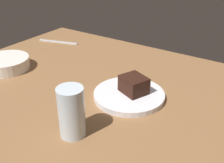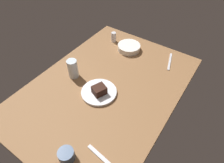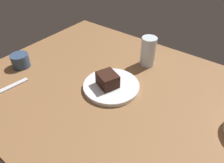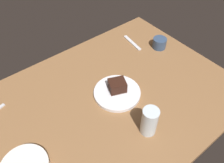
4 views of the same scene
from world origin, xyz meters
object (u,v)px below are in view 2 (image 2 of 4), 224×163
at_px(dessert_plate, 99,92).
at_px(dessert_spoon, 100,156).
at_px(chocolate_cake_slice, 99,90).
at_px(coffee_cup, 66,155).
at_px(water_glass, 73,69).
at_px(butter_knife, 170,61).
at_px(salt_shaker, 114,37).
at_px(side_bowl, 129,47).

xyz_separation_m(dessert_plate, dessert_spoon, (-0.31, -0.24, -0.00)).
xyz_separation_m(chocolate_cake_slice, coffee_cup, (-0.39, -0.11, -0.01)).
relative_size(water_glass, butter_knife, 0.67).
distance_m(salt_shaker, butter_knife, 0.47).
xyz_separation_m(chocolate_cake_slice, dessert_spoon, (-0.30, -0.23, -0.04)).
relative_size(water_glass, coffee_cup, 1.71).
bearing_deg(dessert_plate, salt_shaker, 24.93).
bearing_deg(water_glass, coffee_cup, -141.17).
bearing_deg(salt_shaker, butter_knife, -88.50).
relative_size(dessert_plate, butter_knife, 1.13).
distance_m(chocolate_cake_slice, dessert_spoon, 0.38).
distance_m(coffee_cup, dessert_spoon, 0.15).
xyz_separation_m(dessert_plate, coffee_cup, (-0.40, -0.12, 0.02)).
relative_size(salt_shaker, dessert_spoon, 0.51).
distance_m(chocolate_cake_slice, coffee_cup, 0.41).
distance_m(dessert_plate, chocolate_cake_slice, 0.04).
xyz_separation_m(water_glass, dessert_spoon, (-0.34, -0.46, -0.06)).
bearing_deg(butter_knife, dessert_plate, 138.80).
xyz_separation_m(side_bowl, butter_knife, (0.04, -0.31, -0.02)).
height_order(water_glass, side_bowl, water_glass).
distance_m(water_glass, butter_knife, 0.68).
height_order(salt_shaker, coffee_cup, salt_shaker).
height_order(salt_shaker, water_glass, water_glass).
bearing_deg(water_glass, chocolate_cake_slice, -98.50).
height_order(chocolate_cake_slice, salt_shaker, salt_shaker).
bearing_deg(coffee_cup, salt_shaker, 21.42).
bearing_deg(side_bowl, dessert_spoon, -158.13).
bearing_deg(butter_knife, dessert_spoon, 163.57).
distance_m(salt_shaker, water_glass, 0.48).
xyz_separation_m(dessert_plate, water_glass, (0.03, 0.22, 0.06)).
relative_size(dessert_plate, chocolate_cake_slice, 2.86).
relative_size(dessert_plate, coffee_cup, 2.86).
height_order(side_bowl, dessert_spoon, side_bowl).
relative_size(dessert_plate, dessert_spoon, 1.43).
relative_size(dessert_plate, water_glass, 1.67).
distance_m(dessert_plate, dessert_spoon, 0.39).
xyz_separation_m(coffee_cup, butter_knife, (0.92, -0.12, -0.03)).
distance_m(water_glass, dessert_spoon, 0.57).
xyz_separation_m(chocolate_cake_slice, side_bowl, (0.49, 0.09, -0.02)).
bearing_deg(coffee_cup, side_bowl, 12.59).
bearing_deg(butter_knife, salt_shaker, 74.92).
bearing_deg(coffee_cup, butter_knife, -7.27).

